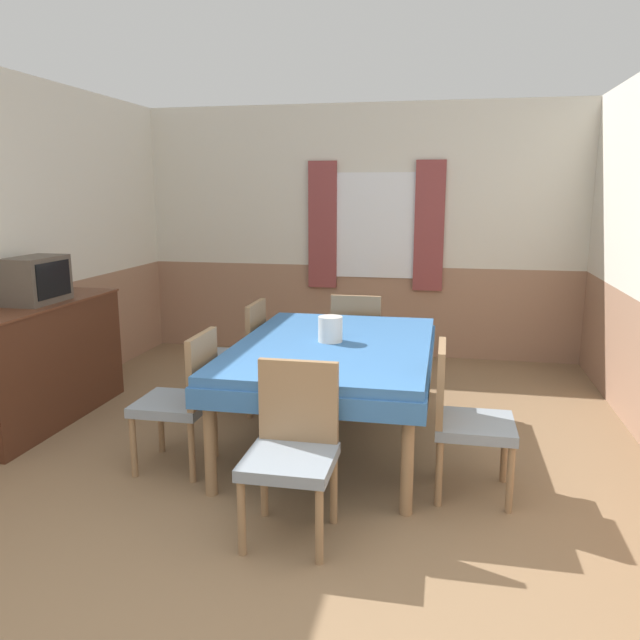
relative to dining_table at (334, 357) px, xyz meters
The scene contains 11 objects.
wall_back 2.61m from the dining_table, 94.10° to the left, with size 4.95×0.10×2.60m.
wall_left 2.59m from the dining_table, behind, with size 0.05×4.94×2.60m.
dining_table is the anchor object (origin of this frame).
chair_left_far 1.03m from the dining_table, 146.96° to the left, with size 0.44×0.44×0.88m.
chair_right_near 1.03m from the dining_table, 33.04° to the right, with size 0.44×0.44×0.88m.
chair_left_near 1.03m from the dining_table, 146.96° to the right, with size 0.44×0.44×0.88m.
chair_head_near 1.17m from the dining_table, 90.00° to the right, with size 0.44×0.44×0.88m.
chair_head_window 1.17m from the dining_table, 90.00° to the left, with size 0.44×0.44×0.88m.
sideboard 2.23m from the dining_table, behind, with size 0.46×1.54×0.91m.
tv 2.28m from the dining_table, behind, with size 0.29×0.48×0.34m.
vase 0.19m from the dining_table, 142.95° to the left, with size 0.16×0.16×0.17m.
Camera 1 is at (0.91, -1.97, 1.72)m, focal length 35.00 mm.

